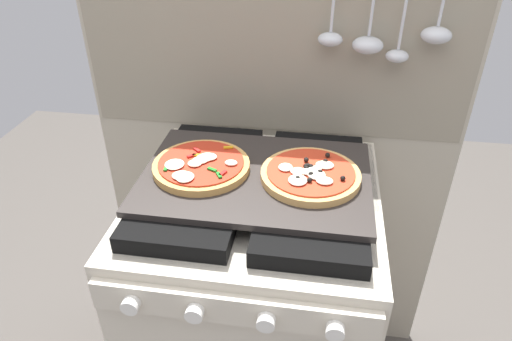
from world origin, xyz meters
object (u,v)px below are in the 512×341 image
(pizza_left, at_px, (201,166))
(pizza_right, at_px, (310,175))
(baking_tray, at_px, (256,177))
(stove, at_px, (256,308))

(pizza_left, xyz_separation_m, pizza_right, (0.26, -0.00, -0.00))
(baking_tray, bearing_deg, pizza_right, -2.31)
(pizza_left, bearing_deg, baking_tray, 1.07)
(stove, relative_size, pizza_right, 3.86)
(stove, xyz_separation_m, pizza_right, (0.13, -0.00, 0.48))
(pizza_right, bearing_deg, pizza_left, 179.42)
(stove, bearing_deg, pizza_left, -179.63)
(stove, relative_size, baking_tray, 1.67)
(pizza_right, bearing_deg, baking_tray, 177.69)
(stove, distance_m, pizza_left, 0.50)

